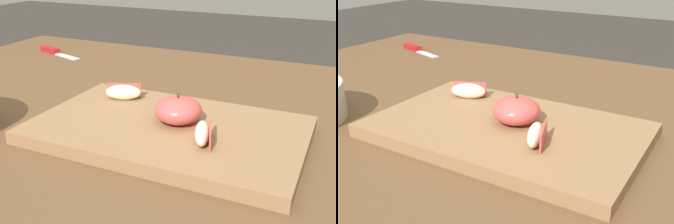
# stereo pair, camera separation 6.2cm
# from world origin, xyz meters

# --- Properties ---
(dining_table) EXTENTS (1.42, 0.89, 0.75)m
(dining_table) POSITION_xyz_m (0.00, 0.00, 0.65)
(dining_table) COLOR brown
(dining_table) RESTS_ON ground_plane
(cutting_board) EXTENTS (0.41, 0.26, 0.02)m
(cutting_board) POSITION_xyz_m (0.01, -0.09, 0.76)
(cutting_board) COLOR olive
(cutting_board) RESTS_ON dining_table
(apple_half_skin_up) EXTENTS (0.07, 0.07, 0.05)m
(apple_half_skin_up) POSITION_xyz_m (0.02, -0.07, 0.79)
(apple_half_skin_up) COLOR #D14C47
(apple_half_skin_up) RESTS_ON cutting_board
(apple_wedge_right) EXTENTS (0.07, 0.04, 0.03)m
(apple_wedge_right) POSITION_xyz_m (-0.11, -0.02, 0.78)
(apple_wedge_right) COLOR beige
(apple_wedge_right) RESTS_ON cutting_board
(apple_wedge_near_knife) EXTENTS (0.04, 0.07, 0.03)m
(apple_wedge_near_knife) POSITION_xyz_m (0.08, -0.12, 0.78)
(apple_wedge_near_knife) COLOR beige
(apple_wedge_near_knife) RESTS_ON cutting_board
(paring_knife) EXTENTS (0.16, 0.07, 0.01)m
(paring_knife) POSITION_xyz_m (-0.51, 0.27, 0.75)
(paring_knife) COLOR silver
(paring_knife) RESTS_ON dining_table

